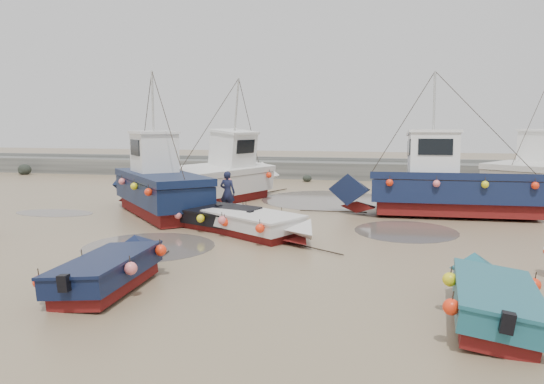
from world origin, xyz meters
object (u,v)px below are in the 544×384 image
at_px(dinghy_2, 490,293).
at_px(dinghy_4, 205,213).
at_px(cabin_boat_1, 226,175).
at_px(cabin_boat_2, 441,185).
at_px(dinghy_1, 115,265).
at_px(cabin_boat_0, 157,183).
at_px(cabin_boat_3, 539,170).
at_px(person, 228,214).
at_px(dinghy_5, 260,222).

xyz_separation_m(dinghy_2, dinghy_4, (-9.02, 7.95, -0.01)).
bearing_deg(cabin_boat_1, dinghy_4, -57.09).
distance_m(cabin_boat_1, cabin_boat_2, 10.60).
bearing_deg(dinghy_1, cabin_boat_0, 107.16).
bearing_deg(cabin_boat_3, person, -112.65).
relative_size(dinghy_5, cabin_boat_2, 0.53).
xyz_separation_m(dinghy_5, cabin_boat_0, (-5.66, 3.80, 0.80)).
distance_m(dinghy_1, cabin_boat_1, 14.54).
xyz_separation_m(dinghy_1, cabin_boat_1, (-1.79, 14.40, 0.81)).
bearing_deg(cabin_boat_0, cabin_boat_1, 25.42).
height_order(dinghy_4, person, dinghy_4).
height_order(dinghy_2, cabin_boat_3, cabin_boat_3).
xyz_separation_m(dinghy_2, cabin_boat_1, (-10.36, 14.71, 0.80)).
bearing_deg(person, dinghy_2, 134.09).
distance_m(dinghy_1, person, 10.75).
bearing_deg(dinghy_5, cabin_boat_3, 173.78).
relative_size(dinghy_5, cabin_boat_3, 0.56).
xyz_separation_m(cabin_boat_2, cabin_boat_3, (6.12, 9.15, -0.01)).
xyz_separation_m(dinghy_1, dinghy_5, (2.06, 6.31, -0.01)).
xyz_separation_m(dinghy_5, cabin_boat_2, (6.53, 5.93, 0.79)).
distance_m(dinghy_2, cabin_boat_2, 12.57).
xyz_separation_m(dinghy_1, person, (-0.53, 10.72, -0.55)).
relative_size(dinghy_4, dinghy_5, 1.06).
bearing_deg(dinghy_2, cabin_boat_0, 144.18).
bearing_deg(cabin_boat_2, person, 97.27).
xyz_separation_m(dinghy_2, cabin_boat_2, (0.02, 12.55, 0.78)).
xyz_separation_m(dinghy_5, cabin_boat_1, (-3.85, 8.09, 0.81)).
bearing_deg(person, cabin_boat_0, 15.74).
height_order(dinghy_1, cabin_boat_0, cabin_boat_0).
relative_size(dinghy_1, person, 2.99).
height_order(dinghy_5, cabin_boat_1, cabin_boat_1).
xyz_separation_m(cabin_boat_0, cabin_boat_3, (18.31, 11.28, -0.03)).
bearing_deg(dinghy_2, dinghy_4, 143.34).
bearing_deg(cabin_boat_0, dinghy_2, -82.22).
bearing_deg(cabin_boat_2, dinghy_4, 114.77).
xyz_separation_m(dinghy_2, person, (-9.10, 11.02, -0.55)).
distance_m(dinghy_4, dinghy_5, 2.84).
bearing_deg(cabin_boat_1, dinghy_1, -61.23).
relative_size(cabin_boat_2, cabin_boat_3, 1.05).
distance_m(dinghy_4, cabin_boat_2, 10.17).
distance_m(dinghy_2, cabin_boat_0, 16.04).
bearing_deg(dinghy_2, cabin_boat_1, 129.88).
bearing_deg(cabin_boat_3, cabin_boat_0, -116.03).
height_order(dinghy_5, person, dinghy_5).
height_order(dinghy_1, cabin_boat_2, cabin_boat_2).
relative_size(cabin_boat_1, cabin_boat_2, 0.90).
height_order(cabin_boat_1, cabin_boat_2, same).
bearing_deg(cabin_boat_0, person, -30.49).
distance_m(dinghy_1, cabin_boat_2, 14.97).
relative_size(dinghy_1, cabin_boat_0, 0.70).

